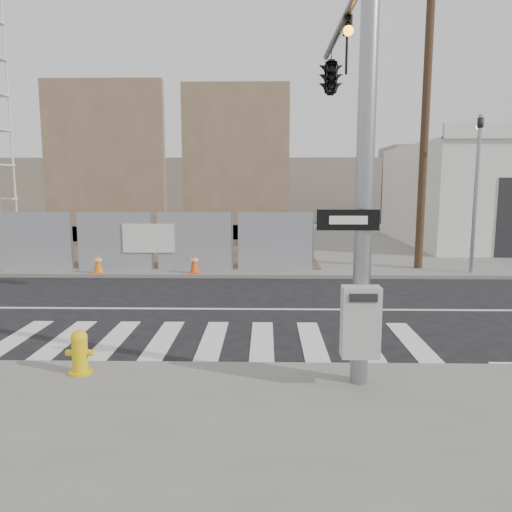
{
  "coord_description": "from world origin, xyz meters",
  "views": [
    {
      "loc": [
        1.07,
        -12.13,
        3.17
      ],
      "look_at": [
        0.83,
        -0.34,
        1.4
      ],
      "focal_mm": 35.0,
      "sensor_mm": 36.0,
      "label": 1
    }
  ],
  "objects_px": {
    "fire_hydrant": "(80,352)",
    "traffic_cone_c": "(98,263)",
    "signal_pole": "(339,98)",
    "traffic_cone_d": "(194,263)"
  },
  "relations": [
    {
      "from": "fire_hydrant",
      "to": "traffic_cone_c",
      "type": "relative_size",
      "value": 1.02
    },
    {
      "from": "signal_pole",
      "to": "traffic_cone_c",
      "type": "xyz_separation_m",
      "value": [
        -7.05,
        6.27,
        -4.32
      ]
    },
    {
      "from": "fire_hydrant",
      "to": "traffic_cone_c",
      "type": "xyz_separation_m",
      "value": [
        -2.66,
        8.77,
        -0.01
      ]
    },
    {
      "from": "traffic_cone_c",
      "to": "traffic_cone_d",
      "type": "relative_size",
      "value": 0.99
    },
    {
      "from": "traffic_cone_c",
      "to": "signal_pole",
      "type": "bearing_deg",
      "value": -41.62
    },
    {
      "from": "signal_pole",
      "to": "traffic_cone_d",
      "type": "height_order",
      "value": "signal_pole"
    },
    {
      "from": "traffic_cone_c",
      "to": "traffic_cone_d",
      "type": "height_order",
      "value": "traffic_cone_d"
    },
    {
      "from": "fire_hydrant",
      "to": "traffic_cone_c",
      "type": "height_order",
      "value": "fire_hydrant"
    },
    {
      "from": "signal_pole",
      "to": "fire_hydrant",
      "type": "distance_m",
      "value": 6.64
    },
    {
      "from": "signal_pole",
      "to": "fire_hydrant",
      "type": "height_order",
      "value": "signal_pole"
    }
  ]
}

